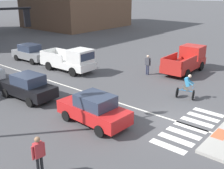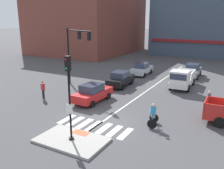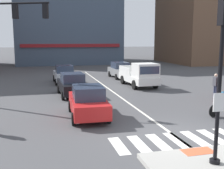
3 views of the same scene
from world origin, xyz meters
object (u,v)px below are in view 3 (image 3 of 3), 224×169
at_px(pedestrian_waiting_far_side, 216,84).
at_px(pickup_truck_white_eastbound_far, 140,75).
at_px(car_grey_eastbound_distant, 120,70).
at_px(car_silver_westbound_distant, 64,74).
at_px(signal_pole, 221,66).
at_px(cyclist, 224,103).
at_px(car_red_westbound_near, 88,102).
at_px(car_black_westbound_far, 72,85).
at_px(traffic_light_mast, 0,33).

bearing_deg(pedestrian_waiting_far_side, pickup_truck_white_eastbound_far, 121.98).
relative_size(car_grey_eastbound_distant, car_silver_westbound_distant, 1.00).
bearing_deg(signal_pole, cyclist, 51.75).
bearing_deg(car_grey_eastbound_distant, car_silver_westbound_distant, -160.39).
xyz_separation_m(car_red_westbound_near, pickup_truck_white_eastbound_far, (5.83, 8.22, 0.17)).
distance_m(car_red_westbound_near, car_grey_eastbound_distant, 15.23).
bearing_deg(car_black_westbound_far, traffic_light_mast, -152.53).
xyz_separation_m(car_red_westbound_near, car_black_westbound_far, (-0.17, 5.75, 0.00)).
height_order(pickup_truck_white_eastbound_far, pedestrian_waiting_far_side, pickup_truck_white_eastbound_far).
bearing_deg(pedestrian_waiting_far_side, signal_pole, -124.49).
height_order(traffic_light_mast, pedestrian_waiting_far_side, traffic_light_mast).
height_order(car_red_westbound_near, car_grey_eastbound_distant, same).
bearing_deg(car_grey_eastbound_distant, car_black_westbound_far, -125.50).
bearing_deg(car_silver_westbound_distant, car_grey_eastbound_distant, 19.61).
xyz_separation_m(car_grey_eastbound_distant, car_silver_westbound_distant, (-6.01, -2.14, 0.00)).
height_order(car_black_westbound_far, car_silver_westbound_distant, same).
height_order(car_black_westbound_far, pickup_truck_white_eastbound_far, pickup_truck_white_eastbound_far).
bearing_deg(car_red_westbound_near, car_grey_eastbound_distant, 67.70).
height_order(car_red_westbound_near, pedestrian_waiting_far_side, pedestrian_waiting_far_side).
bearing_deg(pedestrian_waiting_far_side, car_grey_eastbound_distant, 107.13).
height_order(signal_pole, pickup_truck_white_eastbound_far, signal_pole).
distance_m(signal_pole, car_red_westbound_near, 7.64).
xyz_separation_m(car_silver_westbound_distant, pedestrian_waiting_far_side, (9.52, -9.26, 0.17)).
relative_size(car_black_westbound_far, pickup_truck_white_eastbound_far, 0.81).
bearing_deg(car_grey_eastbound_distant, traffic_light_mast, -134.14).
relative_size(car_black_westbound_far, car_grey_eastbound_distant, 1.00).
relative_size(traffic_light_mast, car_black_westbound_far, 1.49).
bearing_deg(car_black_westbound_far, signal_pole, -76.29).
distance_m(signal_pole, pedestrian_waiting_far_side, 11.56).
bearing_deg(traffic_light_mast, cyclist, -27.67).
relative_size(car_red_westbound_near, car_black_westbound_far, 1.00).
distance_m(car_red_westbound_near, cyclist, 6.76).
height_order(car_grey_eastbound_distant, pedestrian_waiting_far_side, pedestrian_waiting_far_side).
bearing_deg(car_silver_westbound_distant, pedestrian_waiting_far_side, -44.20).
bearing_deg(car_red_westbound_near, car_silver_westbound_distant, 91.12).
bearing_deg(car_grey_eastbound_distant, car_red_westbound_near, -112.30).
xyz_separation_m(signal_pole, pickup_truck_white_eastbound_far, (2.97, 14.90, -2.20)).
xyz_separation_m(signal_pole, traffic_light_mast, (-7.35, 10.18, 1.14)).
height_order(signal_pole, pedestrian_waiting_far_side, signal_pole).
bearing_deg(signal_pole, car_black_westbound_far, 103.71).
relative_size(traffic_light_mast, car_red_westbound_near, 1.49).
distance_m(car_red_westbound_near, car_black_westbound_far, 5.76).
xyz_separation_m(signal_pole, car_red_westbound_near, (-2.87, 6.67, -2.36)).
bearing_deg(pickup_truck_white_eastbound_far, pedestrian_waiting_far_side, -58.02).
relative_size(signal_pole, car_red_westbound_near, 1.21).
bearing_deg(car_red_westbound_near, signal_pole, -66.76).
distance_m(cyclist, pedestrian_waiting_far_side, 5.68).
bearing_deg(traffic_light_mast, car_grey_eastbound_distant, 45.86).
distance_m(traffic_light_mast, pedestrian_waiting_far_side, 14.20).
xyz_separation_m(car_grey_eastbound_distant, cyclist, (0.62, -16.28, 0.06)).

